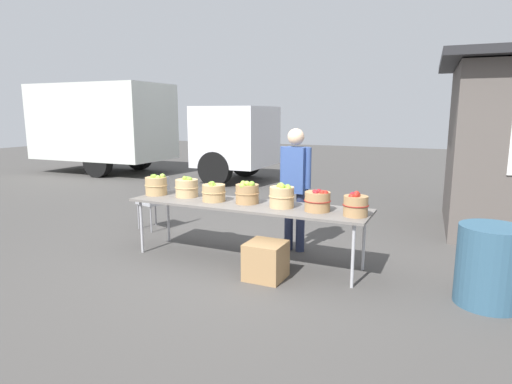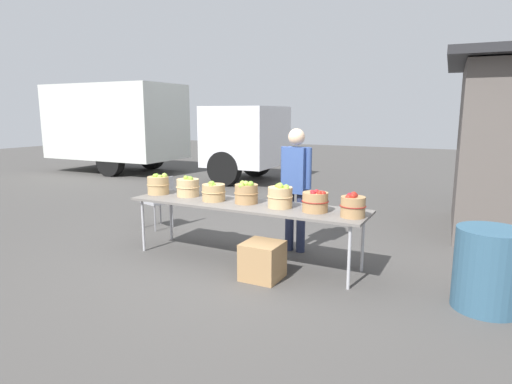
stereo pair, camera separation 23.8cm
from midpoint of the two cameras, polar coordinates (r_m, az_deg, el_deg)
The scene contains 14 objects.
ground_plane at distance 5.62m, azimuth -2.53°, elevation -9.07°, with size 40.00×40.00×0.00m, color #474442.
market_table at distance 5.42m, azimuth -2.59°, elevation -1.92°, with size 3.10×0.76×0.75m.
apple_basket_green_0 at distance 6.17m, azimuth -14.18°, elevation 0.87°, with size 0.32×0.32×0.30m.
apple_basket_green_1 at distance 5.93m, azimuth -10.30°, elevation 0.60°, with size 0.32×0.32×0.29m.
apple_basket_green_2 at distance 5.59m, azimuth -6.86°, elevation -0.03°, with size 0.32×0.32×0.27m.
apple_basket_green_3 at distance 5.41m, azimuth -2.49°, elevation -0.11°, with size 0.31×0.31×0.30m.
apple_basket_green_4 at distance 5.19m, azimuth 2.18°, elevation -0.52°, with size 0.32×0.32×0.30m.
apple_basket_red_0 at distance 5.01m, azimuth 6.84°, elevation -1.16°, with size 0.32×0.32×0.26m.
apple_basket_red_1 at distance 4.84m, azimuth 11.72°, elevation -1.65°, with size 0.29×0.29×0.28m.
vendor_adult at distance 5.80m, azimuth 4.06°, elevation 1.59°, with size 0.44×0.24×1.68m.
box_truck at distance 13.87m, azimuth -16.78°, elevation 8.41°, with size 7.76×2.38×2.75m.
folding_chair at distance 7.16m, azimuth -14.16°, elevation -0.89°, with size 0.49×0.49×0.86m.
trash_barrel at distance 4.80m, azimuth 27.39°, elevation -8.69°, with size 0.63×0.63×0.80m, color #335972.
produce_crate at distance 4.97m, azimuth -0.08°, elevation -9.09°, with size 0.43×0.43×0.43m, color #A87F51.
Camera 1 is at (2.34, -4.75, 1.88)m, focal length 30.13 mm.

